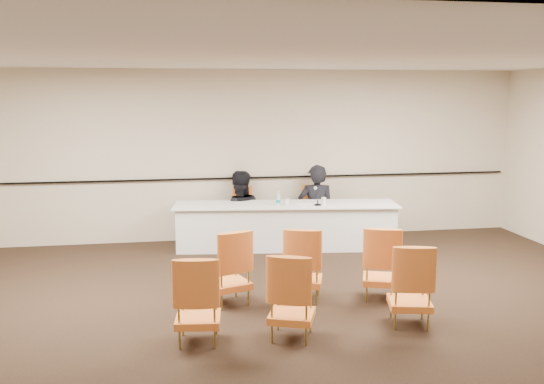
{
  "coord_description": "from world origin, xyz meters",
  "views": [
    {
      "loc": [
        -1.36,
        -6.61,
        2.6
      ],
      "look_at": [
        0.23,
        2.6,
        1.06
      ],
      "focal_mm": 40.0,
      "sensor_mm": 36.0,
      "label": 1
    }
  ],
  "objects_px": {
    "panelist_second": "(239,219)",
    "panelist_second_chair": "(239,214)",
    "panelist_main_chair": "(316,213)",
    "aud_chair_front_left": "(229,267)",
    "aud_chair_front_mid": "(303,263)",
    "panelist_main": "(316,214)",
    "aud_chair_back_right": "(410,284)",
    "water_bottle": "(278,198)",
    "drinking_glass": "(287,202)",
    "aud_chair_front_right": "(382,262)",
    "panel_table": "(286,226)",
    "aud_chair_back_mid": "(292,295)",
    "coffee_cup": "(324,201)",
    "aud_chair_back_left": "(198,299)",
    "microphone": "(318,197)"
  },
  "relations": [
    {
      "from": "panel_table",
      "to": "microphone",
      "type": "height_order",
      "value": "microphone"
    },
    {
      "from": "coffee_cup",
      "to": "aud_chair_back_right",
      "type": "relative_size",
      "value": 0.14
    },
    {
      "from": "aud_chair_front_mid",
      "to": "aud_chair_front_right",
      "type": "bearing_deg",
      "value": 10.09
    },
    {
      "from": "panel_table",
      "to": "drinking_glass",
      "type": "xyz_separation_m",
      "value": [
        0.01,
        -0.05,
        0.42
      ]
    },
    {
      "from": "panelist_main_chair",
      "to": "aud_chair_front_right",
      "type": "bearing_deg",
      "value": -81.91
    },
    {
      "from": "panelist_second",
      "to": "microphone",
      "type": "relative_size",
      "value": 5.68
    },
    {
      "from": "aud_chair_front_mid",
      "to": "panelist_second_chair",
      "type": "bearing_deg",
      "value": 114.67
    },
    {
      "from": "coffee_cup",
      "to": "aud_chair_front_mid",
      "type": "distance_m",
      "value": 2.58
    },
    {
      "from": "aud_chair_front_mid",
      "to": "aud_chair_back_left",
      "type": "xyz_separation_m",
      "value": [
        -1.38,
        -1.1,
        0.0
      ]
    },
    {
      "from": "panelist_main_chair",
      "to": "microphone",
      "type": "height_order",
      "value": "microphone"
    },
    {
      "from": "aud_chair_back_right",
      "to": "coffee_cup",
      "type": "bearing_deg",
      "value": 105.35
    },
    {
      "from": "aud_chair_front_mid",
      "to": "aud_chair_back_left",
      "type": "distance_m",
      "value": 1.77
    },
    {
      "from": "panelist_main_chair",
      "to": "aud_chair_front_left",
      "type": "xyz_separation_m",
      "value": [
        -1.87,
        -3.07,
        0.0
      ]
    },
    {
      "from": "aud_chair_front_right",
      "to": "aud_chair_back_left",
      "type": "height_order",
      "value": "same"
    },
    {
      "from": "coffee_cup",
      "to": "panelist_second_chair",
      "type": "bearing_deg",
      "value": 146.93
    },
    {
      "from": "panelist_main",
      "to": "water_bottle",
      "type": "xyz_separation_m",
      "value": [
        -0.79,
        -0.57,
        0.41
      ]
    },
    {
      "from": "aud_chair_front_mid",
      "to": "aud_chair_back_right",
      "type": "relative_size",
      "value": 1.0
    },
    {
      "from": "panelist_main_chair",
      "to": "aud_chair_back_right",
      "type": "bearing_deg",
      "value": -81.98
    },
    {
      "from": "panelist_main_chair",
      "to": "aud_chair_back_left",
      "type": "distance_m",
      "value": 4.78
    },
    {
      "from": "panelist_main",
      "to": "aud_chair_back_right",
      "type": "distance_m",
      "value": 4.1
    },
    {
      "from": "panelist_main",
      "to": "aud_chair_front_right",
      "type": "xyz_separation_m",
      "value": [
        0.06,
        -3.21,
        0.02
      ]
    },
    {
      "from": "aud_chair_back_mid",
      "to": "aud_chair_back_right",
      "type": "relative_size",
      "value": 1.0
    },
    {
      "from": "panelist_main",
      "to": "drinking_glass",
      "type": "relative_size",
      "value": 17.82
    },
    {
      "from": "microphone",
      "to": "aud_chair_back_right",
      "type": "xyz_separation_m",
      "value": [
        0.22,
        -3.4,
        -0.42
      ]
    },
    {
      "from": "water_bottle",
      "to": "drinking_glass",
      "type": "relative_size",
      "value": 2.38
    },
    {
      "from": "water_bottle",
      "to": "aud_chair_front_left",
      "type": "relative_size",
      "value": 0.25
    },
    {
      "from": "aud_chair_back_left",
      "to": "panelist_second",
      "type": "bearing_deg",
      "value": 84.81
    },
    {
      "from": "panelist_second_chair",
      "to": "aud_chair_back_left",
      "type": "relative_size",
      "value": 1.0
    },
    {
      "from": "microphone",
      "to": "aud_chair_front_mid",
      "type": "height_order",
      "value": "microphone"
    },
    {
      "from": "panelist_main",
      "to": "aud_chair_back_right",
      "type": "relative_size",
      "value": 1.88
    },
    {
      "from": "panelist_main_chair",
      "to": "aud_chair_front_mid",
      "type": "bearing_deg",
      "value": -99.76
    },
    {
      "from": "aud_chair_front_right",
      "to": "aud_chair_back_right",
      "type": "xyz_separation_m",
      "value": [
        0.01,
        -0.89,
        0.0
      ]
    },
    {
      "from": "panel_table",
      "to": "aud_chair_back_left",
      "type": "distance_m",
      "value": 4.06
    },
    {
      "from": "panelist_second_chair",
      "to": "microphone",
      "type": "bearing_deg",
      "value": -28.71
    },
    {
      "from": "panelist_main_chair",
      "to": "panelist_second_chair",
      "type": "bearing_deg",
      "value": -180.0
    },
    {
      "from": "panelist_main",
      "to": "aud_chair_back_right",
      "type": "xyz_separation_m",
      "value": [
        0.07,
        -4.1,
        0.02
      ]
    },
    {
      "from": "panelist_second_chair",
      "to": "aud_chair_front_right",
      "type": "relative_size",
      "value": 1.0
    },
    {
      "from": "panelist_main",
      "to": "panelist_main_chair",
      "type": "xyz_separation_m",
      "value": [
        0.0,
        0.0,
        0.02
      ]
    },
    {
      "from": "panelist_second",
      "to": "aud_chair_back_right",
      "type": "bearing_deg",
      "value": 110.06
    },
    {
      "from": "aud_chair_back_right",
      "to": "aud_chair_front_left",
      "type": "bearing_deg",
      "value": 165.46
    },
    {
      "from": "panelist_second",
      "to": "panelist_second_chair",
      "type": "xyz_separation_m",
      "value": [
        0.0,
        -0.0,
        0.08
      ]
    },
    {
      "from": "panelist_second_chair",
      "to": "aud_chair_back_left",
      "type": "distance_m",
      "value": 4.46
    },
    {
      "from": "panel_table",
      "to": "aud_chair_back_mid",
      "type": "xyz_separation_m",
      "value": [
        -0.68,
        -3.77,
        0.1
      ]
    },
    {
      "from": "drinking_glass",
      "to": "microphone",
      "type": "bearing_deg",
      "value": -18.87
    },
    {
      "from": "coffee_cup",
      "to": "aud_chair_back_mid",
      "type": "bearing_deg",
      "value": -109.67
    },
    {
      "from": "panelist_main_chair",
      "to": "drinking_glass",
      "type": "bearing_deg",
      "value": -132.76
    },
    {
      "from": "panel_table",
      "to": "aud_chair_back_right",
      "type": "xyz_separation_m",
      "value": [
        0.72,
        -3.62,
        0.1
      ]
    },
    {
      "from": "aud_chair_back_mid",
      "to": "panelist_main",
      "type": "bearing_deg",
      "value": 93.48
    },
    {
      "from": "panel_table",
      "to": "aud_chair_front_mid",
      "type": "bearing_deg",
      "value": -89.26
    },
    {
      "from": "drinking_glass",
      "to": "aud_chair_front_right",
      "type": "height_order",
      "value": "aud_chair_front_right"
    }
  ]
}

